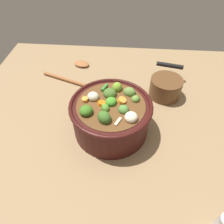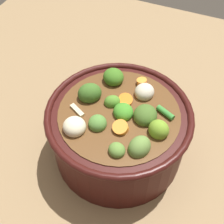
% 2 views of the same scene
% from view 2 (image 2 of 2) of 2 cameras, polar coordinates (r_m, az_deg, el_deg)
% --- Properties ---
extents(ground_plane, '(1.10, 1.10, 0.00)m').
position_cam_2_polar(ground_plane, '(0.60, 1.15, -7.13)').
color(ground_plane, '#8C704C').
extents(cooking_pot, '(0.26, 0.26, 0.14)m').
position_cam_2_polar(cooking_pot, '(0.55, 1.26, -3.51)').
color(cooking_pot, '#38110F').
rests_on(cooking_pot, ground_plane).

